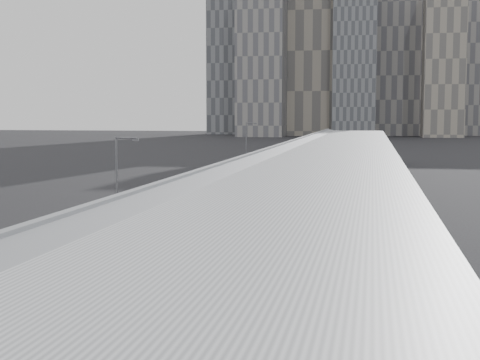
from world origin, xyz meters
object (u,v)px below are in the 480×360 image
(street_lamp_far, at_px, (247,144))
(suv, at_px, (270,159))
(bus_2, at_px, (178,226))
(shipping_container, at_px, (258,162))
(bus_1, at_px, (101,271))
(street_lamp_near, at_px, (119,180))
(bus_6, at_px, (280,169))
(bus_5, at_px, (265,179))
(bus_7, at_px, (290,162))
(bus_3, at_px, (220,204))
(bus_4, at_px, (248,187))

(street_lamp_far, height_order, suv, street_lamp_far)
(street_lamp_far, bearing_deg, bus_2, -84.14)
(shipping_container, bearing_deg, bus_1, -96.11)
(bus_2, relative_size, street_lamp_near, 1.57)
(bus_6, bearing_deg, suv, 96.20)
(bus_2, height_order, street_lamp_far, street_lamp_far)
(bus_5, distance_m, bus_7, 29.96)
(bus_1, bearing_deg, street_lamp_near, 109.75)
(street_lamp_far, distance_m, suv, 27.53)
(bus_2, height_order, bus_3, bus_3)
(bus_5, xyz_separation_m, shipping_container, (-6.80, 34.13, -0.15))
(bus_2, distance_m, bus_7, 70.53)
(bus_2, distance_m, street_lamp_near, 7.12)
(bus_6, bearing_deg, bus_2, -95.35)
(bus_1, bearing_deg, bus_7, 91.40)
(bus_3, bearing_deg, suv, 100.98)
(bus_7, bearing_deg, bus_2, -93.55)
(bus_7, relative_size, shipping_container, 2.47)
(street_lamp_far, bearing_deg, bus_3, -82.23)
(bus_2, height_order, bus_5, bus_2)
(bus_6, relative_size, street_lamp_near, 1.63)
(suv, bearing_deg, bus_3, -80.87)
(bus_3, bearing_deg, bus_7, 95.95)
(bus_6, distance_m, street_lamp_far, 13.54)
(bus_4, height_order, suv, bus_4)
(bus_2, bearing_deg, shipping_container, 99.91)
(street_lamp_near, bearing_deg, bus_6, 83.14)
(street_lamp_far, bearing_deg, bus_1, -85.20)
(bus_1, relative_size, bus_2, 0.96)
(suv, bearing_deg, bus_5, -78.22)
(street_lamp_near, xyz_separation_m, street_lamp_far, (-0.97, 63.23, 0.24))
(bus_2, height_order, street_lamp_near, street_lamp_near)
(bus_6, xyz_separation_m, shipping_container, (-6.93, 19.83, -0.36))
(bus_2, bearing_deg, bus_7, 94.78)
(bus_3, relative_size, street_lamp_far, 1.59)
(bus_2, height_order, bus_7, bus_7)
(street_lamp_near, bearing_deg, street_lamp_far, 90.88)
(bus_3, relative_size, suv, 2.80)
(bus_2, relative_size, bus_6, 0.96)
(bus_3, height_order, bus_7, bus_3)
(bus_4, xyz_separation_m, bus_5, (-0.05, 12.94, -0.25))
(bus_1, bearing_deg, shipping_container, 95.67)
(bus_5, relative_size, suv, 2.36)
(bus_4, xyz_separation_m, bus_6, (0.08, 27.24, -0.03))
(bus_2, bearing_deg, bus_6, 94.46)
(bus_5, distance_m, suv, 52.86)
(street_lamp_far, relative_size, suv, 1.76)
(bus_5, distance_m, bus_6, 14.30)
(bus_1, bearing_deg, bus_6, 91.17)
(bus_5, bearing_deg, street_lamp_far, 106.76)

